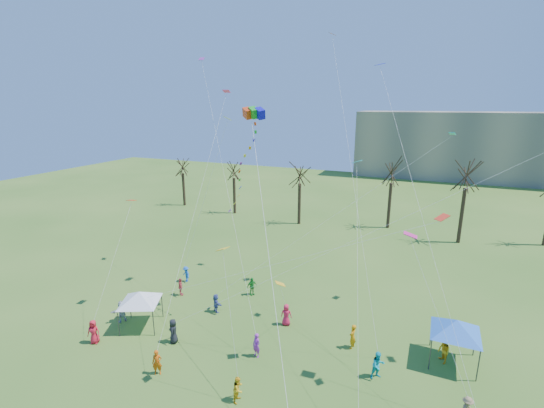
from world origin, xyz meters
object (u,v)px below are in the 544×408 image
at_px(distant_building, 496,147).
at_px(big_box_kite, 246,170).
at_px(canopy_tent_white, 140,297).
at_px(canopy_tent_blue, 456,326).

distance_m(distant_building, big_box_kite, 76.99).
xyz_separation_m(canopy_tent_white, canopy_tent_blue, (22.15, 4.70, 0.19)).
distance_m(distant_building, canopy_tent_white, 83.90).
bearing_deg(canopy_tent_white, big_box_kite, 34.02).
bearing_deg(canopy_tent_blue, big_box_kite, -179.96).
bearing_deg(distant_building, canopy_tent_white, -112.97).
height_order(distant_building, canopy_tent_white, distant_building).
relative_size(distant_building, big_box_kite, 3.01).
bearing_deg(big_box_kite, canopy_tent_blue, 0.04).
xyz_separation_m(big_box_kite, canopy_tent_white, (-6.95, -4.69, -9.53)).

